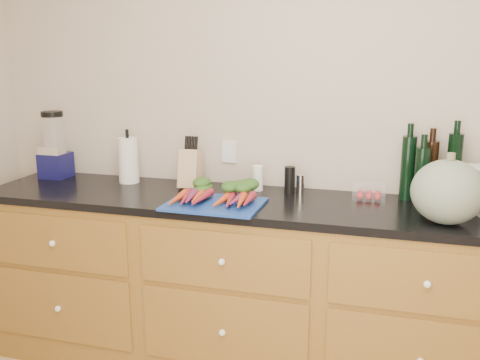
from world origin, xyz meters
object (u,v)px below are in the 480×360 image
(cutting_board, at_px, (214,204))
(tomato_box, at_px, (369,192))
(squash, at_px, (448,192))
(knife_block, at_px, (190,169))
(blender_appliance, at_px, (54,149))
(carrots, at_px, (218,195))
(paper_towel, at_px, (128,160))

(cutting_board, relative_size, tomato_box, 2.85)
(squash, distance_m, knife_block, 1.32)
(cutting_board, relative_size, blender_appliance, 1.17)
(cutting_board, bearing_deg, carrots, 90.00)
(cutting_board, bearing_deg, paper_towel, 152.66)
(cutting_board, height_order, knife_block, knife_block)
(tomato_box, bearing_deg, squash, -43.19)
(squash, distance_m, blender_appliance, 2.17)
(paper_towel, bearing_deg, cutting_board, -27.34)
(knife_block, bearing_deg, carrots, -46.69)
(carrots, bearing_deg, paper_towel, 156.32)
(blender_appliance, xyz_separation_m, paper_towel, (0.48, 0.00, -0.04))
(cutting_board, relative_size, carrots, 1.06)
(paper_towel, relative_size, tomato_box, 1.60)
(paper_towel, xyz_separation_m, tomato_box, (1.33, 0.01, -0.09))
(tomato_box, bearing_deg, blender_appliance, -179.62)
(squash, relative_size, knife_block, 1.48)
(blender_appliance, xyz_separation_m, tomato_box, (1.81, 0.01, -0.13))
(cutting_board, height_order, carrots, carrots)
(cutting_board, bearing_deg, knife_block, 128.31)
(carrots, relative_size, tomato_box, 2.68)
(blender_appliance, distance_m, paper_towel, 0.48)
(cutting_board, bearing_deg, squash, 0.75)
(paper_towel, distance_m, knife_block, 0.38)
(carrots, xyz_separation_m, squash, (1.05, -0.03, 0.10))
(paper_towel, relative_size, knife_block, 1.22)
(squash, height_order, knife_block, squash)
(blender_appliance, bearing_deg, cutting_board, -16.19)
(tomato_box, bearing_deg, knife_block, -178.19)
(carrots, xyz_separation_m, knife_block, (-0.24, 0.25, 0.07))
(cutting_board, height_order, blender_appliance, blender_appliance)
(cutting_board, xyz_separation_m, paper_towel, (-0.62, 0.32, 0.12))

